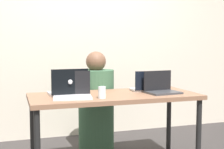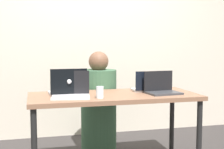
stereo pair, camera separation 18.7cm
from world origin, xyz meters
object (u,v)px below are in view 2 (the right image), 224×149
object	(u,v)px
laptop_back_right	(151,87)
water_glass_left	(100,93)
laptop_front_left	(71,92)
laptop_front_right	(162,89)
person_at_center	(99,108)
laptop_back_left	(68,89)

from	to	relation	value
laptop_back_right	water_glass_left	world-z (taller)	laptop_back_right
laptop_front_left	water_glass_left	bearing A→B (deg)	-17.70
laptop_front_right	water_glass_left	bearing A→B (deg)	-175.90
laptop_back_right	person_at_center	bearing A→B (deg)	-40.51
laptop_front_right	water_glass_left	world-z (taller)	laptop_front_right
person_at_center	laptop_back_left	xyz separation A→B (m)	(-0.39, -0.45, 0.29)
person_at_center	water_glass_left	distance (m)	0.79
person_at_center	laptop_back_right	size ratio (longest dim) A/B	3.02
water_glass_left	laptop_back_right	bearing A→B (deg)	26.14
laptop_back_right	laptop_front_left	xyz separation A→B (m)	(-0.82, -0.17, 0.00)
laptop_back_right	laptop_front_right	distance (m)	0.17
laptop_back_left	laptop_front_left	xyz separation A→B (m)	(0.01, -0.16, -0.00)
laptop_front_left	laptop_front_right	xyz separation A→B (m)	(0.87, 0.00, -0.00)
laptop_back_left	laptop_front_right	distance (m)	0.89
laptop_front_right	laptop_front_left	bearing A→B (deg)	173.47
laptop_back_right	laptop_back_left	size ratio (longest dim) A/B	1.07
laptop_front_right	water_glass_left	distance (m)	0.64
laptop_front_right	water_glass_left	size ratio (longest dim) A/B	3.20
person_at_center	water_glass_left	size ratio (longest dim) A/B	10.93
laptop_back_right	laptop_front_left	distance (m)	0.84
laptop_front_left	person_at_center	bearing A→B (deg)	66.81
laptop_front_right	laptop_back_right	bearing A→B (deg)	97.63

